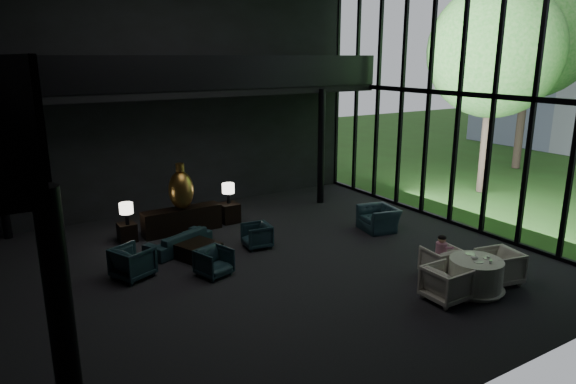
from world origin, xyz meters
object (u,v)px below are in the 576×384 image
table_lamp_left (126,209)px  lounge_armchair_west (133,259)px  console (182,220)px  lounge_armchair_east (257,235)px  bronze_urn (181,190)px  lounge_armchair_south (214,262)px  dining_chair_north (441,260)px  coffee_table (199,251)px  dining_table (475,278)px  side_table_right (229,213)px  window_armchair (379,214)px  side_table_left (127,232)px  sofa (178,239)px  dining_chair_east (499,263)px  table_lamp_right (228,189)px  dining_chair_west (446,280)px  child (441,247)px

table_lamp_left → lounge_armchair_west: bearing=-102.3°
console → lounge_armchair_east: 2.61m
bronze_urn → lounge_armchair_south: 3.48m
lounge_armchair_south → dining_chair_north: size_ratio=0.88×
coffee_table → dining_table: (4.48, -5.03, 0.13)m
lounge_armchair_east → dining_table: bearing=37.3°
side_table_right → window_armchair: size_ratio=0.54×
side_table_right → table_lamp_left: bearing=-177.1°
side_table_left → lounge_armchair_south: (1.14, -3.45, 0.09)m
sofa → lounge_armchair_south: bearing=71.1°
console → lounge_armchair_east: (1.29, -2.27, -0.03)m
bronze_urn → side_table_left: 1.92m
side_table_right → dining_chair_east: dining_chair_east is taller
lounge_armchair_west → dining_table: bearing=-151.0°
window_armchair → dining_chair_east: (-0.12, -4.28, -0.01)m
side_table_right → lounge_armchair_south: size_ratio=0.87×
table_lamp_right → dining_table: bearing=-71.1°
side_table_right → dining_chair_east: bearing=-65.3°
console → side_table_right: (1.60, 0.12, -0.07)m
window_armchair → dining_chair_west: window_armchair is taller
table_lamp_right → lounge_armchair_south: table_lamp_right is taller
dining_chair_west → child: (0.89, 0.97, 0.27)m
table_lamp_right → dining_chair_west: size_ratio=0.69×
console → table_lamp_left: 1.71m
window_armchair → child: bearing=-6.4°
lounge_armchair_east → lounge_armchair_south: 2.08m
side_table_left → dining_chair_north: bearing=-47.7°
side_table_right → dining_chair_north: size_ratio=0.76×
side_table_left → dining_chair_west: dining_chair_west is taller
side_table_left → lounge_armchair_south: 3.64m
table_lamp_right → child: size_ratio=1.12×
table_lamp_left → sofa: (0.98, -1.34, -0.64)m
side_table_right → window_armchair: bearing=-41.0°
lounge_armchair_south → lounge_armchair_west: bearing=134.1°
bronze_urn → dining_chair_east: bronze_urn is taller
lounge_armchair_west → coffee_table: size_ratio=1.01×
dining_table → dining_chair_north: 0.99m
table_lamp_right → window_armchair: bearing=-41.3°
bronze_urn → console: bearing=90.0°
side_table_left → dining_chair_west: 8.72m
sofa → dining_chair_east: (5.58, -5.81, 0.14)m
dining_table → lounge_armchair_east: bearing=119.8°
table_lamp_left → dining_chair_east: (6.57, -7.15, -0.50)m
side_table_left → dining_chair_east: (6.57, -7.27, 0.21)m
lounge_armchair_south → table_lamp_right: bearing=42.0°
lounge_armchair_east → child: size_ratio=1.20×
console → table_lamp_right: table_lamp_right is taller
table_lamp_right → lounge_armchair_west: size_ratio=0.70×
dining_table → lounge_armchair_south: bearing=140.1°
side_table_right → child: (2.52, -6.33, 0.43)m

